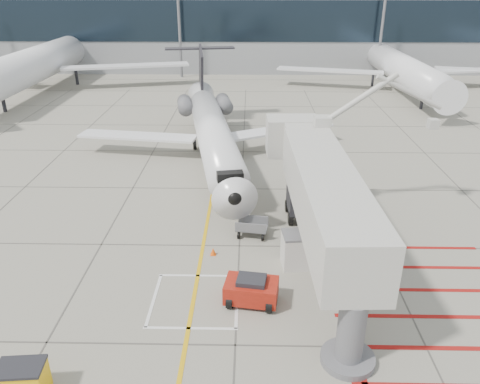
{
  "coord_description": "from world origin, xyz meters",
  "views": [
    {
      "loc": [
        0.51,
        -19.14,
        14.07
      ],
      "look_at": [
        0.0,
        6.0,
        2.5
      ],
      "focal_mm": 35.0,
      "sensor_mm": 36.0,
      "label": 1
    }
  ],
  "objects_px": {
    "jet_bridge": "(325,206)",
    "regional_jet": "(216,123)",
    "spill_bin": "(23,381)",
    "pushback_tug": "(251,289)"
  },
  "relations": [
    {
      "from": "jet_bridge",
      "to": "pushback_tug",
      "type": "bearing_deg",
      "value": -145.17
    },
    {
      "from": "jet_bridge",
      "to": "spill_bin",
      "type": "distance_m",
      "value": 14.92
    },
    {
      "from": "jet_bridge",
      "to": "regional_jet",
      "type": "bearing_deg",
      "value": 112.34
    },
    {
      "from": "regional_jet",
      "to": "jet_bridge",
      "type": "height_order",
      "value": "regional_jet"
    },
    {
      "from": "pushback_tug",
      "to": "jet_bridge",
      "type": "bearing_deg",
      "value": 45.41
    },
    {
      "from": "pushback_tug",
      "to": "spill_bin",
      "type": "relative_size",
      "value": 1.52
    },
    {
      "from": "pushback_tug",
      "to": "spill_bin",
      "type": "distance_m",
      "value": 10.06
    },
    {
      "from": "regional_jet",
      "to": "spill_bin",
      "type": "bearing_deg",
      "value": -113.68
    },
    {
      "from": "regional_jet",
      "to": "pushback_tug",
      "type": "xyz_separation_m",
      "value": [
        2.77,
        -16.89,
        -3.15
      ]
    },
    {
      "from": "spill_bin",
      "to": "jet_bridge",
      "type": "bearing_deg",
      "value": 29.73
    }
  ]
}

